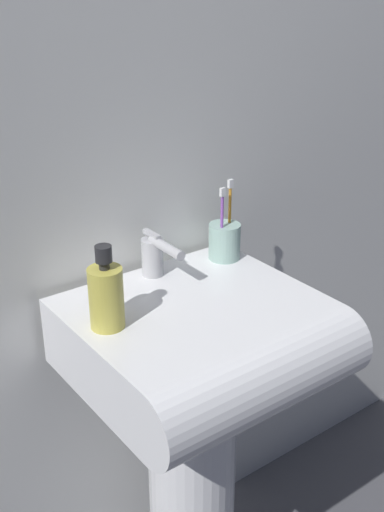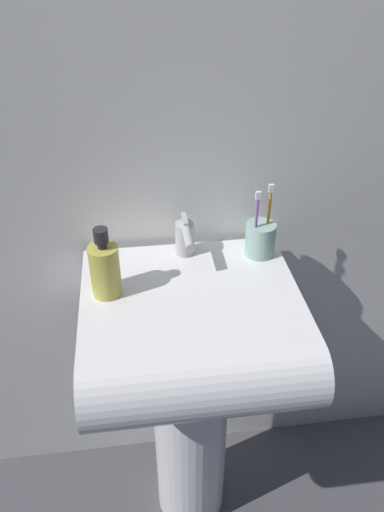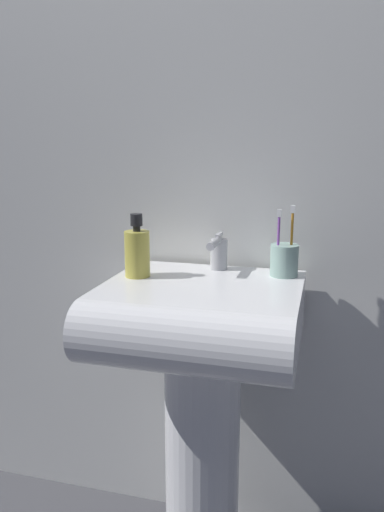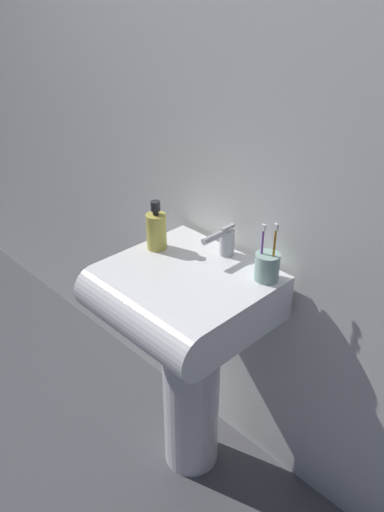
{
  "view_description": "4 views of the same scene",
  "coord_description": "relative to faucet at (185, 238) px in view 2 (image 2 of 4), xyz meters",
  "views": [
    {
      "loc": [
        -0.7,
        -0.94,
        1.51
      ],
      "look_at": [
        0.02,
        0.03,
        0.95
      ],
      "focal_mm": 45.0,
      "sensor_mm": 36.0,
      "label": 1
    },
    {
      "loc": [
        -0.11,
        -0.89,
        1.59
      ],
      "look_at": [
        0.0,
        -0.0,
        0.97
      ],
      "focal_mm": 35.0,
      "sensor_mm": 36.0,
      "label": 2
    },
    {
      "loc": [
        0.29,
        -1.2,
        1.22
      ],
      "look_at": [
        -0.03,
        -0.0,
        0.93
      ],
      "focal_mm": 35.0,
      "sensor_mm": 36.0,
      "label": 3
    },
    {
      "loc": [
        0.96,
        -0.93,
        1.68
      ],
      "look_at": [
        -0.02,
        0.02,
        0.9
      ],
      "focal_mm": 35.0,
      "sensor_mm": 36.0,
      "label": 4
    }
  ],
  "objects": [
    {
      "name": "ground_plane",
      "position": [
        -0.01,
        -0.15,
        -0.92
      ],
      "size": [
        6.0,
        6.0,
        0.0
      ],
      "primitive_type": "plane",
      "color": "#4C4C51",
      "rests_on": "ground"
    },
    {
      "name": "wall_back",
      "position": [
        -0.01,
        0.1,
        0.28
      ],
      "size": [
        5.0,
        0.05,
        2.4
      ],
      "primitive_type": "cube",
      "color": "silver",
      "rests_on": "ground"
    },
    {
      "name": "sink_pedestal",
      "position": [
        -0.01,
        -0.15,
        -0.56
      ],
      "size": [
        0.21,
        0.21,
        0.71
      ],
      "primitive_type": "cylinder",
      "color": "white",
      "rests_on": "ground"
    },
    {
      "name": "toothbrush_cup",
      "position": [
        0.19,
        -0.02,
        -0.01
      ],
      "size": [
        0.08,
        0.08,
        0.19
      ],
      "color": "#99BFB2",
      "rests_on": "sink_basin"
    },
    {
      "name": "faucet",
      "position": [
        0.0,
        0.0,
        0.0
      ],
      "size": [
        0.05,
        0.14,
        0.1
      ],
      "color": "#B7B7BC",
      "rests_on": "sink_basin"
    },
    {
      "name": "soap_bottle",
      "position": [
        -0.19,
        -0.13,
        0.01
      ],
      "size": [
        0.07,
        0.07,
        0.17
      ],
      "color": "gold",
      "rests_on": "sink_basin"
    },
    {
      "name": "sink_basin",
      "position": [
        -0.01,
        -0.2,
        -0.13
      ],
      "size": [
        0.5,
        0.48,
        0.15
      ],
      "color": "white",
      "rests_on": "sink_pedestal"
    }
  ]
}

